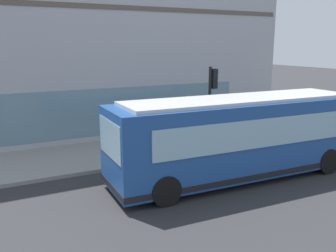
# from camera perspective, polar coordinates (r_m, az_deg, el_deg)

# --- Properties ---
(ground) EXTENTS (120.00, 120.00, 0.00)m
(ground) POSITION_cam_1_polar(r_m,az_deg,el_deg) (13.28, -0.39, -9.52)
(ground) COLOR #2D2D30
(sidewalk_curb) EXTENTS (4.33, 40.00, 0.15)m
(sidewalk_curb) POSITION_cam_1_polar(r_m,az_deg,el_deg) (17.40, -7.56, -3.97)
(sidewalk_curb) COLOR gray
(sidewalk_curb) RESTS_ON ground
(building_corner) EXTENTS (7.73, 22.24, 12.22)m
(building_corner) POSITION_cam_1_polar(r_m,az_deg,el_deg) (22.47, -13.45, 15.05)
(building_corner) COLOR #A8A8AD
(building_corner) RESTS_ON ground
(city_bus_nearside) EXTENTS (2.91, 10.13, 3.07)m
(city_bus_nearside) POSITION_cam_1_polar(r_m,az_deg,el_deg) (14.12, 10.93, -1.76)
(city_bus_nearside) COLOR #1E478C
(city_bus_nearside) RESTS_ON ground
(traffic_light_near_corner) EXTENTS (0.32, 0.49, 3.83)m
(traffic_light_near_corner) POSITION_cam_1_polar(r_m,az_deg,el_deg) (17.21, 6.80, 5.22)
(traffic_light_near_corner) COLOR black
(traffic_light_near_corner) RESTS_ON sidewalk_curb
(fire_hydrant) EXTENTS (0.35, 0.35, 0.74)m
(fire_hydrant) POSITION_cam_1_polar(r_m,az_deg,el_deg) (18.06, -7.86, -1.92)
(fire_hydrant) COLOR yellow
(fire_hydrant) RESTS_ON sidewalk_curb
(pedestrian_near_building_entrance) EXTENTS (0.32, 0.32, 1.72)m
(pedestrian_near_building_entrance) POSITION_cam_1_polar(r_m,az_deg,el_deg) (21.98, 13.33, 2.13)
(pedestrian_near_building_entrance) COLOR #8C3F8C
(pedestrian_near_building_entrance) RESTS_ON sidewalk_curb
(pedestrian_by_light_pole) EXTENTS (0.32, 0.32, 1.64)m
(pedestrian_by_light_pole) POSITION_cam_1_polar(r_m,az_deg,el_deg) (19.59, 3.21, 1.06)
(pedestrian_by_light_pole) COLOR #3F8C4C
(pedestrian_by_light_pole) RESTS_ON sidewalk_curb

